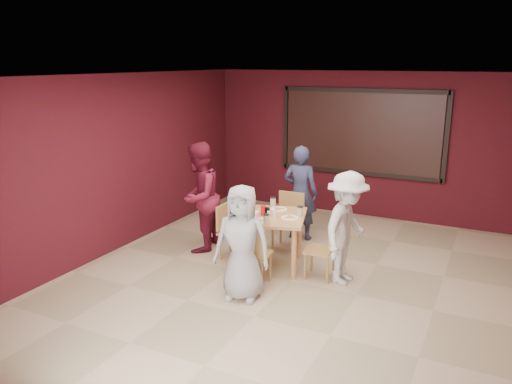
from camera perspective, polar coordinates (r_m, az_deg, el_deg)
The scene contains 11 objects.
floor at distance 7.10m, azimuth 3.87°, elevation -10.10°, with size 7.00×7.00×0.00m, color tan.
window_blinds at distance 9.82m, azimuth 11.85°, elevation 6.68°, with size 3.00×0.02×1.50m, color black.
dining_table at distance 7.32m, azimuth 1.57°, elevation -3.41°, with size 1.25×1.25×0.95m.
chair_front at distance 6.74m, azimuth -0.44°, elevation -6.88°, with size 0.46×0.46×0.88m.
chair_back at distance 8.16m, azimuth 3.77°, elevation -2.87°, with size 0.45×0.45×0.91m.
chair_left at distance 7.74m, azimuth -3.00°, elevation -4.12°, with size 0.41×0.41×0.85m.
chair_right at distance 7.07m, azimuth 7.87°, elevation -6.25°, with size 0.42×0.42×0.82m.
diner_front at distance 6.34m, azimuth -1.60°, elevation -5.82°, with size 0.74×0.48×1.51m, color #A3A3A3.
diner_back at distance 8.49m, azimuth 5.10°, elevation -0.09°, with size 0.59×0.39×1.62m, color #2D3251.
diner_left at distance 7.99m, azimuth -6.51°, elevation -0.58°, with size 0.85×0.67×1.76m, color maroon.
diner_right at distance 6.89m, azimuth 10.32°, elevation -4.10°, with size 1.01×0.58×1.57m, color silver.
Camera 1 is at (2.43, -5.97, 2.99)m, focal length 35.00 mm.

